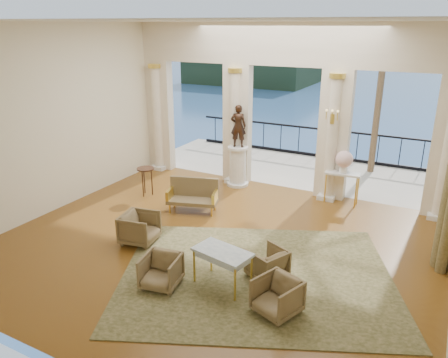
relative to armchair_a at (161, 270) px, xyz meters
The scene contains 21 objects.
floor 1.85m from the armchair_a, 86.54° to the left, with size 9.00×9.00×0.00m, color #50290F.
room_walls 2.64m from the armchair_a, 81.04° to the left, with size 9.00×9.00×9.00m.
arcade 6.07m from the armchair_a, 88.89° to the left, with size 9.00×0.56×4.50m.
terrace 7.62m from the armchair_a, 89.17° to the left, with size 10.00×3.60×0.10m, color #B5AA98.
balustrade 9.21m from the armchair_a, 89.32° to the left, with size 9.00×0.06×1.03m.
palm_tree 9.45m from the armchair_a, 75.92° to the left, with size 2.00×2.00×4.50m.
headland 77.86m from the armchair_a, 112.60° to the left, with size 22.00×18.00×6.00m, color black.
sea 62.14m from the armchair_a, 89.90° to the left, with size 160.00×160.00×0.00m, color #255592.
wall_sconce 5.85m from the armchair_a, 74.16° to the left, with size 0.30×0.11×0.33m.
rug 1.79m from the armchair_a, 38.52° to the left, with size 4.98×3.88×0.02m, color #313618.
armchair_a is the anchor object (origin of this frame).
armchair_b 2.12m from the armchair_a, ahead, with size 0.65×0.61×0.67m, color #4E4024.
armchair_c 1.94m from the armchair_a, 36.45° to the left, with size 0.62×0.58×0.64m, color #4E4024.
armchair_d 1.80m from the armchair_a, 140.13° to the left, with size 0.71×0.67×0.73m, color #4E4024.
settee 3.41m from the armchair_a, 112.00° to the left, with size 1.34×0.88×0.82m.
game_table 1.13m from the armchair_a, 28.48° to the left, with size 1.12×0.75×0.70m.
pedestal 5.43m from the armchair_a, 101.60° to the left, with size 0.63×0.63×1.16m.
statue 5.61m from the armchair_a, 101.60° to the left, with size 0.44×0.29×1.20m, color #322016.
console_table 5.70m from the armchair_a, 70.54° to the left, with size 0.91×0.43×0.84m.
urn 5.75m from the armchair_a, 70.54° to the left, with size 0.44×0.44×0.58m.
side_table 4.55m from the armchair_a, 130.58° to the left, with size 0.48×0.48×0.77m.
Camera 1 is at (4.04, -7.25, 4.46)m, focal length 35.00 mm.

